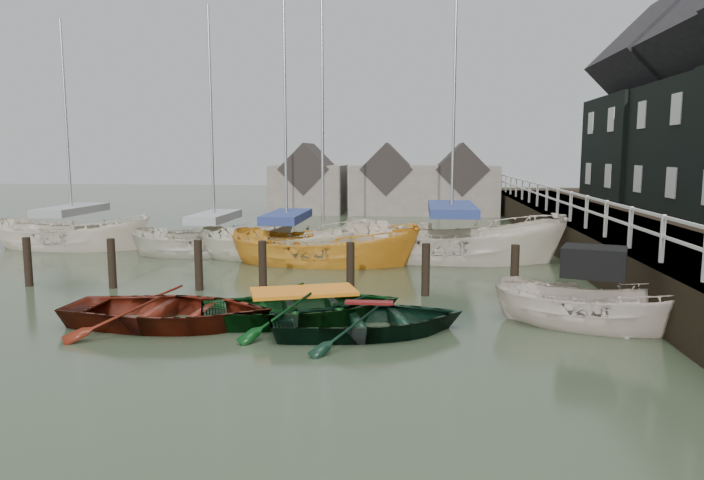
# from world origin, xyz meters

# --- Properties ---
(ground) EXTENTS (120.00, 120.00, 0.00)m
(ground) POSITION_xyz_m (0.00, 0.00, 0.00)
(ground) COLOR #2E3924
(ground) RESTS_ON ground
(pier) EXTENTS (3.04, 32.00, 2.70)m
(pier) POSITION_xyz_m (9.48, 10.00, 0.71)
(pier) COLOR black
(pier) RESTS_ON ground
(mooring_pilings) EXTENTS (13.72, 0.22, 1.80)m
(mooring_pilings) POSITION_xyz_m (-1.11, 3.00, 0.50)
(mooring_pilings) COLOR black
(mooring_pilings) RESTS_ON ground
(far_sheds) EXTENTS (14.00, 4.08, 4.39)m
(far_sheds) POSITION_xyz_m (0.83, 26.00, 1.86)
(far_sheds) COLOR #665B51
(far_sheds) RESTS_ON ground
(rowboat_red) EXTENTS (4.63, 3.34, 0.95)m
(rowboat_red) POSITION_xyz_m (-2.39, -0.55, 0.00)
(rowboat_red) COLOR #54170C
(rowboat_red) RESTS_ON ground
(rowboat_green) EXTENTS (5.28, 4.50, 0.93)m
(rowboat_green) POSITION_xyz_m (0.46, 0.14, 0.00)
(rowboat_green) COLOR black
(rowboat_green) RESTS_ON ground
(rowboat_dkgreen) EXTENTS (4.84, 4.05, 0.86)m
(rowboat_dkgreen) POSITION_xyz_m (2.00, -0.68, 0.00)
(rowboat_dkgreen) COLOR black
(rowboat_dkgreen) RESTS_ON ground
(motorboat) EXTENTS (4.58, 2.90, 2.56)m
(motorboat) POSITION_xyz_m (6.80, 0.31, 0.10)
(motorboat) COLOR beige
(motorboat) RESTS_ON ground
(sailboat_a) EXTENTS (6.35, 3.66, 10.17)m
(sailboat_a) POSITION_xyz_m (-4.62, 9.23, 0.06)
(sailboat_a) COLOR beige
(sailboat_a) RESTS_ON ground
(sailboat_b) EXTENTS (6.61, 3.09, 10.74)m
(sailboat_b) POSITION_xyz_m (-1.77, 8.80, 0.06)
(sailboat_b) COLOR beige
(sailboat_b) RESTS_ON ground
(sailboat_c) EXTENTS (6.86, 3.14, 11.28)m
(sailboat_c) POSITION_xyz_m (-0.25, 7.60, 0.01)
(sailboat_c) COLOR orange
(sailboat_c) RESTS_ON ground
(sailboat_d) EXTENTS (8.17, 3.63, 13.35)m
(sailboat_d) POSITION_xyz_m (4.14, 8.81, 0.06)
(sailboat_d) COLOR beige
(sailboat_d) RESTS_ON ground
(sailboat_e) EXTENTS (6.78, 2.94, 10.11)m
(sailboat_e) POSITION_xyz_m (-10.68, 9.97, 0.06)
(sailboat_e) COLOR beige
(sailboat_e) RESTS_ON ground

